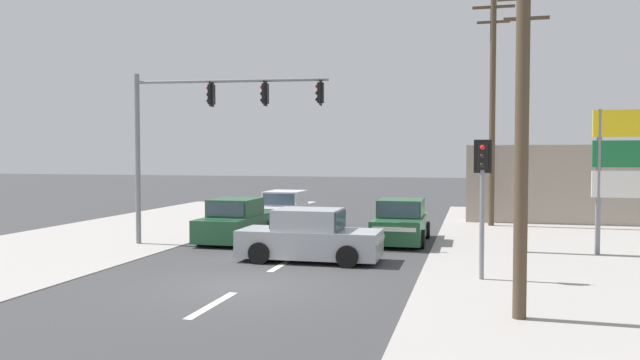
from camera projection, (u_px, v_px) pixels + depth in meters
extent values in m
plane|color=#3A3A3D|center=(246.00, 286.00, 15.14)|extent=(140.00, 140.00, 0.00)
cube|color=silver|center=(212.00, 305.00, 13.20)|extent=(0.20, 2.40, 0.01)
cube|color=silver|center=(283.00, 264.00, 18.05)|extent=(0.20, 2.40, 0.01)
cube|color=silver|center=(323.00, 241.00, 22.89)|extent=(0.20, 2.40, 0.01)
cube|color=#A39E99|center=(629.00, 287.00, 14.91)|extent=(10.00, 44.00, 0.02)
cube|color=#A39E99|center=(51.00, 248.00, 21.06)|extent=(8.00, 40.00, 0.02)
cylinder|color=#4C3D2B|center=(523.00, 34.00, 11.81)|extent=(0.26, 0.26, 10.94)
cylinder|color=#4C3D2B|center=(525.00, 119.00, 19.96)|extent=(0.26, 0.26, 8.61)
cube|color=#4C3D2B|center=(526.00, 19.00, 19.82)|extent=(1.40, 0.12, 0.10)
cylinder|color=#4C3D2B|center=(492.00, 112.00, 27.39)|extent=(0.26, 0.26, 10.06)
cube|color=#4C3D2B|center=(494.00, 7.00, 27.19)|extent=(1.80, 0.12, 0.11)
cube|color=#4C3D2B|center=(493.00, 22.00, 27.22)|extent=(1.40, 0.12, 0.10)
cylinder|color=slate|center=(138.00, 159.00, 21.98)|extent=(0.18, 0.18, 6.00)
cylinder|color=slate|center=(231.00, 81.00, 21.37)|extent=(6.78, 0.78, 0.11)
cube|color=black|center=(212.00, 94.00, 21.49)|extent=(0.22, 0.28, 0.68)
cube|color=black|center=(212.00, 94.00, 21.49)|extent=(0.08, 0.44, 0.84)
sphere|color=red|center=(208.00, 88.00, 21.50)|extent=(0.13, 0.13, 0.13)
sphere|color=black|center=(208.00, 94.00, 21.51)|extent=(0.13, 0.13, 0.13)
sphere|color=black|center=(208.00, 101.00, 21.52)|extent=(0.13, 0.13, 0.13)
cube|color=black|center=(265.00, 94.00, 21.22)|extent=(0.22, 0.28, 0.68)
cube|color=black|center=(265.00, 94.00, 21.22)|extent=(0.08, 0.44, 0.84)
sphere|color=red|center=(262.00, 87.00, 21.22)|extent=(0.13, 0.13, 0.13)
sphere|color=black|center=(262.00, 94.00, 21.23)|extent=(0.13, 0.13, 0.13)
sphere|color=black|center=(262.00, 100.00, 21.24)|extent=(0.13, 0.13, 0.13)
cube|color=black|center=(321.00, 93.00, 20.94)|extent=(0.22, 0.28, 0.68)
cube|color=black|center=(321.00, 93.00, 20.94)|extent=(0.08, 0.44, 0.84)
sphere|color=red|center=(317.00, 86.00, 20.95)|extent=(0.13, 0.13, 0.13)
sphere|color=black|center=(317.00, 93.00, 20.96)|extent=(0.13, 0.13, 0.13)
sphere|color=black|center=(317.00, 99.00, 20.97)|extent=(0.13, 0.13, 0.13)
cylinder|color=slate|center=(482.00, 225.00, 15.74)|extent=(0.12, 0.12, 2.80)
cube|color=black|center=(483.00, 156.00, 15.67)|extent=(0.28, 0.22, 0.68)
cube|color=black|center=(483.00, 156.00, 15.67)|extent=(0.44, 0.08, 0.84)
sphere|color=red|center=(482.00, 148.00, 15.55)|extent=(0.13, 0.13, 0.13)
sphere|color=black|center=(482.00, 156.00, 15.56)|extent=(0.13, 0.13, 0.13)
sphere|color=black|center=(482.00, 165.00, 15.57)|extent=(0.13, 0.13, 0.13)
cylinder|color=slate|center=(598.00, 182.00, 19.61)|extent=(0.16, 0.16, 4.60)
cube|color=yellow|center=(629.00, 123.00, 19.33)|extent=(2.10, 0.14, 0.84)
cube|color=#196B38|center=(628.00, 154.00, 19.37)|extent=(2.10, 0.14, 0.84)
cube|color=silver|center=(628.00, 184.00, 19.41)|extent=(2.10, 0.14, 0.84)
cube|color=#A39384|center=(603.00, 185.00, 27.93)|extent=(12.00, 1.00, 3.60)
cube|color=#A3A8AD|center=(310.00, 243.00, 18.58)|extent=(4.21, 1.73, 0.80)
cube|color=#A3A8AD|center=(308.00, 219.00, 18.56)|extent=(1.91, 1.57, 0.62)
cube|color=#384756|center=(340.00, 220.00, 18.34)|extent=(0.07, 1.44, 0.53)
cube|color=#384756|center=(277.00, 219.00, 18.79)|extent=(0.07, 1.40, 0.50)
cube|color=white|center=(381.00, 239.00, 18.08)|extent=(0.05, 1.45, 0.14)
cylinder|color=black|center=(358.00, 248.00, 19.11)|extent=(0.64, 0.19, 0.64)
cylinder|color=black|center=(347.00, 257.00, 17.46)|extent=(0.64, 0.19, 0.64)
cylinder|color=black|center=(277.00, 245.00, 19.72)|extent=(0.64, 0.19, 0.64)
cylinder|color=black|center=(259.00, 253.00, 18.07)|extent=(0.64, 0.19, 0.64)
cube|color=silver|center=(286.00, 214.00, 27.62)|extent=(1.75, 4.22, 0.80)
cube|color=silver|center=(286.00, 198.00, 27.54)|extent=(1.58, 1.92, 0.62)
cube|color=#384756|center=(292.00, 196.00, 28.48)|extent=(1.44, 0.08, 0.53)
cube|color=#384756|center=(279.00, 199.00, 26.60)|extent=(1.40, 0.08, 0.50)
cube|color=white|center=(299.00, 206.00, 29.66)|extent=(1.45, 0.06, 0.14)
cylinder|color=black|center=(277.00, 215.00, 29.10)|extent=(0.20, 0.64, 0.64)
cylinder|color=black|center=(312.00, 216.00, 28.67)|extent=(0.20, 0.64, 0.64)
cylinder|color=black|center=(258.00, 221.00, 26.58)|extent=(0.20, 0.64, 0.64)
cylinder|color=black|center=(296.00, 222.00, 26.15)|extent=(0.20, 0.64, 0.64)
cube|color=#235633|center=(401.00, 227.00, 22.49)|extent=(1.72, 4.21, 0.80)
cube|color=#235633|center=(401.00, 208.00, 22.51)|extent=(1.57, 1.91, 0.62)
cube|color=#384756|center=(398.00, 210.00, 21.57)|extent=(1.44, 0.07, 0.53)
cube|color=#384756|center=(404.00, 206.00, 23.45)|extent=(1.40, 0.07, 0.50)
cube|color=white|center=(394.00, 229.00, 20.42)|extent=(1.45, 0.05, 0.14)
cylinder|color=black|center=(422.00, 239.00, 21.04)|extent=(0.19, 0.64, 0.64)
cylinder|color=black|center=(372.00, 238.00, 21.43)|extent=(0.19, 0.64, 0.64)
cylinder|color=black|center=(427.00, 230.00, 23.56)|extent=(0.19, 0.64, 0.64)
cylinder|color=black|center=(382.00, 229.00, 23.96)|extent=(0.19, 0.64, 0.64)
cube|color=#235633|center=(236.00, 226.00, 22.86)|extent=(1.72, 4.21, 0.80)
cube|color=#235633|center=(235.00, 207.00, 22.79)|extent=(1.57, 1.91, 0.62)
cube|color=#384756|center=(245.00, 205.00, 23.73)|extent=(1.44, 0.07, 0.53)
cube|color=#384756|center=(225.00, 209.00, 21.84)|extent=(1.40, 0.07, 0.50)
cube|color=white|center=(255.00, 216.00, 24.91)|extent=(1.45, 0.05, 0.14)
cylinder|color=black|center=(228.00, 227.00, 24.34)|extent=(0.19, 0.64, 0.64)
cylinder|color=black|center=(269.00, 229.00, 23.94)|extent=(0.19, 0.64, 0.64)
cylinder|color=black|center=(200.00, 236.00, 21.81)|extent=(0.19, 0.64, 0.64)
cylinder|color=black|center=(245.00, 238.00, 21.41)|extent=(0.19, 0.64, 0.64)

